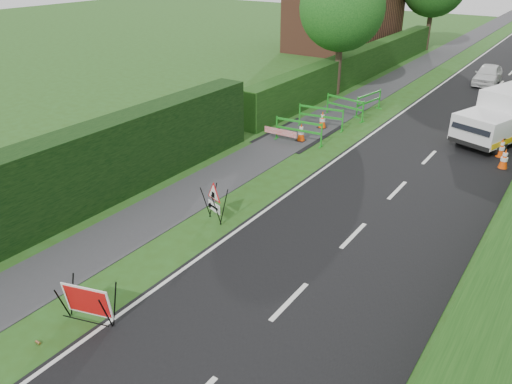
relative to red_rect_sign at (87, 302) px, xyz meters
The scene contains 20 objects.
ground 2.16m from the red_rect_sign, 70.46° to the left, with size 120.00×120.00×0.00m, color #274A15.
footpath 37.05m from the red_rect_sign, 93.56° to the left, with size 2.00×90.00×0.02m, color #2D2D30.
hedge_west_near 4.76m from the red_rect_sign, 155.33° to the left, with size 1.10×18.00×2.50m, color black.
hedge_west_far 24.36m from the red_rect_sign, 100.17° to the left, with size 1.00×24.00×1.80m, color #14380F.
house_west 33.38m from the red_rect_sign, 106.22° to the left, with size 7.50×7.40×7.88m.
tree_nw 20.73m from the red_rect_sign, 101.05° to the left, with size 4.40×4.40×6.70m.
red_rect_sign is the anchor object (origin of this frame).
triangle_sign 5.01m from the red_rect_sign, 96.48° to the left, with size 0.91×0.91×1.06m.
works_van 17.74m from the red_rect_sign, 73.29° to the left, with size 3.20×4.97×2.12m.
traffic_cone_0 15.05m from the red_rect_sign, 67.63° to the left, with size 0.38×0.38×0.79m.
traffic_cone_1 15.99m from the red_rect_sign, 70.18° to the left, with size 0.38×0.38×0.79m.
traffic_cone_3 12.46m from the red_rect_sign, 98.31° to the left, with size 0.38×0.38×0.79m.
traffic_cone_4 14.44m from the red_rect_sign, 97.33° to the left, with size 0.38×0.38×0.79m.
ped_barrier_0 12.20m from the red_rect_sign, 98.39° to the left, with size 2.08×0.55×1.00m.
ped_barrier_1 14.38m from the red_rect_sign, 97.60° to the left, with size 2.09×0.64×1.00m.
ped_barrier_2 16.35m from the red_rect_sign, 95.89° to the left, with size 2.09×0.70×1.00m.
ped_barrier_3 17.64m from the red_rect_sign, 93.40° to the left, with size 0.68×2.09×1.00m.
redwhite_plank 11.97m from the red_rect_sign, 101.70° to the left, with size 1.50×0.04×0.25m, color red.
litter_can 1.23m from the red_rect_sign, 108.46° to the right, with size 0.07×0.07×0.12m, color #BF7F4C.
hatchback_car 27.07m from the red_rect_sign, 84.72° to the left, with size 1.34×3.33×1.14m, color silver.
Camera 1 is at (6.97, -6.94, 7.25)m, focal length 35.00 mm.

